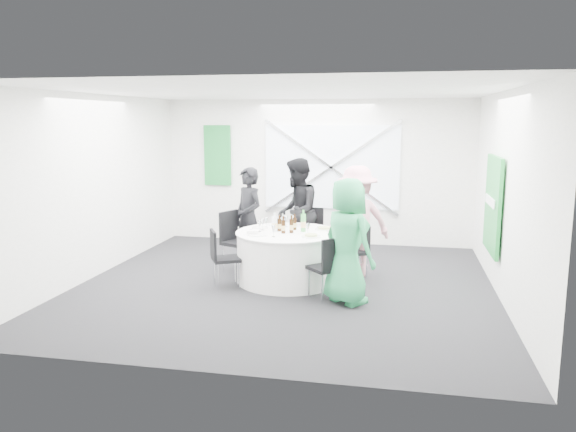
% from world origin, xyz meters
% --- Properties ---
extents(floor, '(6.00, 6.00, 0.00)m').
position_xyz_m(floor, '(0.00, 0.00, 0.00)').
color(floor, black).
rests_on(floor, ground).
extents(ceiling, '(6.00, 6.00, 0.00)m').
position_xyz_m(ceiling, '(0.00, 0.00, 2.80)').
color(ceiling, silver).
rests_on(ceiling, wall_back).
extents(wall_back, '(6.00, 0.00, 6.00)m').
position_xyz_m(wall_back, '(0.00, 3.00, 1.40)').
color(wall_back, white).
rests_on(wall_back, floor).
extents(wall_front, '(6.00, 0.00, 6.00)m').
position_xyz_m(wall_front, '(0.00, -3.00, 1.40)').
color(wall_front, white).
rests_on(wall_front, floor).
extents(wall_left, '(0.00, 6.00, 6.00)m').
position_xyz_m(wall_left, '(-3.00, 0.00, 1.40)').
color(wall_left, white).
rests_on(wall_left, floor).
extents(wall_right, '(0.00, 6.00, 6.00)m').
position_xyz_m(wall_right, '(3.00, 0.00, 1.40)').
color(wall_right, white).
rests_on(wall_right, floor).
extents(window_panel, '(2.60, 0.03, 1.60)m').
position_xyz_m(window_panel, '(0.30, 2.96, 1.50)').
color(window_panel, silver).
rests_on(window_panel, wall_back).
extents(window_brace_a, '(2.63, 0.05, 1.84)m').
position_xyz_m(window_brace_a, '(0.30, 2.92, 1.50)').
color(window_brace_a, silver).
rests_on(window_brace_a, window_panel).
extents(window_brace_b, '(2.63, 0.05, 1.84)m').
position_xyz_m(window_brace_b, '(0.30, 2.92, 1.50)').
color(window_brace_b, silver).
rests_on(window_brace_b, window_panel).
extents(green_banner, '(0.55, 0.04, 1.20)m').
position_xyz_m(green_banner, '(-2.00, 2.95, 1.70)').
color(green_banner, '#166F35').
rests_on(green_banner, wall_back).
extents(green_sign, '(0.05, 1.20, 1.40)m').
position_xyz_m(green_sign, '(2.94, 0.60, 1.20)').
color(green_sign, '#188830').
rests_on(green_sign, wall_right).
extents(banquet_table, '(1.56, 1.56, 0.76)m').
position_xyz_m(banquet_table, '(0.00, 0.20, 0.38)').
color(banquet_table, white).
rests_on(banquet_table, floor).
extents(chair_back, '(0.50, 0.51, 0.96)m').
position_xyz_m(chair_back, '(0.15, 1.22, 0.57)').
color(chair_back, black).
rests_on(chair_back, floor).
extents(chair_back_left, '(0.58, 0.58, 0.97)m').
position_xyz_m(chair_back_left, '(-0.96, 0.62, 0.57)').
color(chair_back_left, black).
rests_on(chair_back_left, floor).
extents(chair_back_right, '(0.50, 0.49, 0.82)m').
position_xyz_m(chair_back_right, '(1.02, 0.66, 0.48)').
color(chair_back_right, black).
rests_on(chair_back_right, floor).
extents(chair_front_right, '(0.56, 0.56, 0.87)m').
position_xyz_m(chair_front_right, '(0.71, -0.57, 0.51)').
color(chair_front_right, black).
rests_on(chair_front_right, floor).
extents(chair_front_left, '(0.52, 0.52, 0.85)m').
position_xyz_m(chair_front_left, '(-0.90, -0.28, 0.49)').
color(chair_front_left, black).
rests_on(chair_front_left, floor).
extents(person_man_back_left, '(0.71, 0.69, 1.65)m').
position_xyz_m(person_man_back_left, '(-0.80, 0.88, 0.83)').
color(person_man_back_left, black).
rests_on(person_man_back_left, floor).
extents(person_man_back, '(0.53, 0.90, 1.79)m').
position_xyz_m(person_man_back, '(-0.06, 1.24, 0.89)').
color(person_man_back, black).
rests_on(person_man_back, floor).
extents(person_woman_pink, '(1.22, 0.98, 1.72)m').
position_xyz_m(person_woman_pink, '(0.98, 0.73, 0.86)').
color(person_woman_pink, pink).
rests_on(person_woman_pink, floor).
extents(person_woman_green, '(0.97, 0.94, 1.67)m').
position_xyz_m(person_woman_green, '(0.96, -0.62, 0.84)').
color(person_woman_green, '#299959').
rests_on(person_woman_green, floor).
extents(plate_back, '(0.26, 0.26, 0.01)m').
position_xyz_m(plate_back, '(0.06, 0.69, 0.77)').
color(plate_back, white).
rests_on(plate_back, banquet_table).
extents(plate_back_left, '(0.25, 0.25, 0.01)m').
position_xyz_m(plate_back_left, '(-0.48, 0.42, 0.77)').
color(plate_back_left, white).
rests_on(plate_back_left, banquet_table).
extents(plate_back_right, '(0.28, 0.28, 0.04)m').
position_xyz_m(plate_back_right, '(0.50, 0.48, 0.78)').
color(plate_back_right, white).
rests_on(plate_back_right, banquet_table).
extents(plate_front_right, '(0.28, 0.28, 0.04)m').
position_xyz_m(plate_front_right, '(0.40, -0.09, 0.78)').
color(plate_front_right, white).
rests_on(plate_front_right, banquet_table).
extents(plate_front_left, '(0.28, 0.28, 0.01)m').
position_xyz_m(plate_front_left, '(-0.38, -0.12, 0.77)').
color(plate_front_left, white).
rests_on(plate_front_left, banquet_table).
extents(napkin, '(0.18, 0.13, 0.04)m').
position_xyz_m(napkin, '(-0.47, -0.09, 0.80)').
color(napkin, white).
rests_on(napkin, plate_front_left).
extents(beer_bottle_a, '(0.06, 0.06, 0.25)m').
position_xyz_m(beer_bottle_a, '(-0.14, 0.23, 0.85)').
color(beer_bottle_a, '#341B09').
rests_on(beer_bottle_a, banquet_table).
extents(beer_bottle_b, '(0.06, 0.06, 0.24)m').
position_xyz_m(beer_bottle_b, '(0.07, 0.37, 0.85)').
color(beer_bottle_b, '#341B09').
rests_on(beer_bottle_b, banquet_table).
extents(beer_bottle_c, '(0.06, 0.06, 0.27)m').
position_xyz_m(beer_bottle_c, '(0.06, 0.13, 0.86)').
color(beer_bottle_c, '#341B09').
rests_on(beer_bottle_c, banquet_table).
extents(beer_bottle_d, '(0.06, 0.06, 0.26)m').
position_xyz_m(beer_bottle_d, '(-0.05, 0.08, 0.86)').
color(beer_bottle_d, '#341B09').
rests_on(beer_bottle_d, banquet_table).
extents(green_water_bottle, '(0.08, 0.08, 0.33)m').
position_xyz_m(green_water_bottle, '(0.22, 0.27, 0.89)').
color(green_water_bottle, green).
rests_on(green_water_bottle, banquet_table).
extents(clear_water_bottle, '(0.08, 0.08, 0.28)m').
position_xyz_m(clear_water_bottle, '(-0.20, 0.19, 0.87)').
color(clear_water_bottle, white).
rests_on(clear_water_bottle, banquet_table).
extents(wine_glass_a, '(0.07, 0.07, 0.17)m').
position_xyz_m(wine_glass_a, '(-0.41, 0.26, 0.88)').
color(wine_glass_a, white).
rests_on(wine_glass_a, banquet_table).
extents(wine_glass_b, '(0.07, 0.07, 0.17)m').
position_xyz_m(wine_glass_b, '(-0.42, 0.14, 0.88)').
color(wine_glass_b, white).
rests_on(wine_glass_b, banquet_table).
extents(wine_glass_c, '(0.07, 0.07, 0.17)m').
position_xyz_m(wine_glass_c, '(0.33, 0.03, 0.88)').
color(wine_glass_c, white).
rests_on(wine_glass_c, banquet_table).
extents(wine_glass_d, '(0.07, 0.07, 0.17)m').
position_xyz_m(wine_glass_d, '(-0.13, -0.19, 0.88)').
color(wine_glass_d, white).
rests_on(wine_glass_d, banquet_table).
extents(wine_glass_e, '(0.07, 0.07, 0.17)m').
position_xyz_m(wine_glass_e, '(-0.38, 0.39, 0.88)').
color(wine_glass_e, white).
rests_on(wine_glass_e, banquet_table).
extents(wine_glass_f, '(0.07, 0.07, 0.17)m').
position_xyz_m(wine_glass_f, '(-0.11, 0.57, 0.88)').
color(wine_glass_f, white).
rests_on(wine_glass_f, banquet_table).
extents(fork_a, '(0.15, 0.02, 0.01)m').
position_xyz_m(fork_a, '(0.18, 0.75, 0.76)').
color(fork_a, silver).
rests_on(fork_a, banquet_table).
extents(knife_a, '(0.15, 0.02, 0.01)m').
position_xyz_m(knife_a, '(-0.20, 0.74, 0.76)').
color(knife_a, silver).
rests_on(knife_a, banquet_table).
extents(fork_b, '(0.10, 0.13, 0.01)m').
position_xyz_m(fork_b, '(0.55, 0.38, 0.76)').
color(fork_b, silver).
rests_on(fork_b, banquet_table).
extents(knife_b, '(0.08, 0.14, 0.01)m').
position_xyz_m(knife_b, '(0.41, 0.61, 0.76)').
color(knife_b, silver).
rests_on(knife_b, banquet_table).
extents(fork_c, '(0.08, 0.14, 0.01)m').
position_xyz_m(fork_c, '(-0.42, 0.60, 0.76)').
color(fork_c, silver).
rests_on(fork_c, banquet_table).
extents(knife_c, '(0.09, 0.14, 0.01)m').
position_xyz_m(knife_c, '(-0.56, 0.32, 0.76)').
color(knife_c, silver).
rests_on(knife_c, banquet_table).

